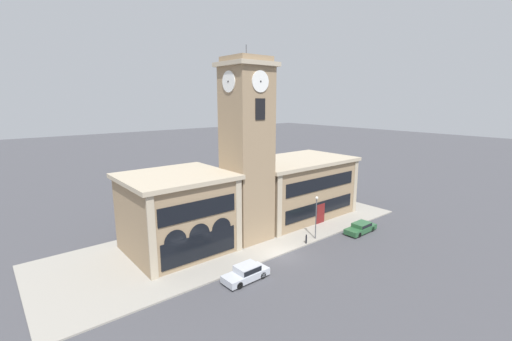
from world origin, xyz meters
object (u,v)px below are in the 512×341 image
parked_car_near (246,272)px  bollard (306,239)px  street_lamp (316,211)px  parked_car_mid (361,227)px

parked_car_near → bollard: bearing=-170.9°
parked_car_near → street_lamp: 12.32m
parked_car_near → parked_car_mid: bearing=178.8°
parked_car_near → street_lamp: size_ratio=0.86×
bollard → parked_car_near: bearing=-169.7°
street_lamp → bollard: 3.44m
bollard → street_lamp: bearing=7.9°
street_lamp → bollard: street_lamp is taller
parked_car_mid → parked_car_near: bearing=-1.2°
parked_car_near → bollard: 10.13m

